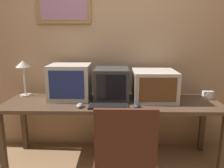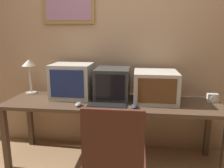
{
  "view_description": "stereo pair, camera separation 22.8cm",
  "coord_description": "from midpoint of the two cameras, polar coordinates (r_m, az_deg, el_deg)",
  "views": [
    {
      "loc": [
        0.04,
        -1.27,
        1.4
      ],
      "look_at": [
        0.0,
        0.95,
        0.9
      ],
      "focal_mm": 35.0,
      "sensor_mm": 36.0,
      "label": 1
    },
    {
      "loc": [
        0.27,
        -1.26,
        1.4
      ],
      "look_at": [
        0.0,
        0.95,
        0.9
      ],
      "focal_mm": 35.0,
      "sensor_mm": 36.0,
      "label": 2
    }
  ],
  "objects": [
    {
      "name": "monitor_right",
      "position": [
        2.37,
        13.98,
        -0.65
      ],
      "size": [
        0.45,
        0.44,
        0.32
      ],
      "color": "#B7B2A8",
      "rests_on": "desk"
    },
    {
      "name": "desk",
      "position": [
        2.35,
        2.79,
        -6.21
      ],
      "size": [
        2.27,
        0.63,
        0.71
      ],
      "color": "#4C3828",
      "rests_on": "ground_plane"
    },
    {
      "name": "wall_back",
      "position": [
        2.63,
        3.51,
        10.67
      ],
      "size": [
        8.0,
        0.08,
        2.6
      ],
      "color": "tan",
      "rests_on": "ground_plane"
    },
    {
      "name": "desk_lamp",
      "position": [
        2.71,
        -18.61,
        4.29
      ],
      "size": [
        0.16,
        0.16,
        0.41
      ],
      "color": "#B2A899",
      "rests_on": "desk"
    },
    {
      "name": "mouse_far_corner",
      "position": [
        2.18,
        -5.81,
        -5.34
      ],
      "size": [
        0.06,
        0.11,
        0.04
      ],
      "color": "gray",
      "rests_on": "desk"
    },
    {
      "name": "office_chair",
      "position": [
        1.8,
        4.65,
        -21.12
      ],
      "size": [
        0.49,
        0.49,
        0.93
      ],
      "color": "black",
      "rests_on": "ground_plane"
    },
    {
      "name": "monitor_left",
      "position": [
        2.44,
        -7.79,
        0.75
      ],
      "size": [
        0.44,
        0.36,
        0.38
      ],
      "color": "#B7B2A8",
      "rests_on": "desk"
    },
    {
      "name": "monitor_center",
      "position": [
        2.38,
        2.87,
        0.02
      ],
      "size": [
        0.36,
        0.4,
        0.34
      ],
      "color": "#333333",
      "rests_on": "desk"
    },
    {
      "name": "mouse_near_keyboard",
      "position": [
        2.14,
        8.94,
        -5.82
      ],
      "size": [
        0.07,
        0.11,
        0.04
      ],
      "color": "#282D3D",
      "rests_on": "desk"
    },
    {
      "name": "desk_clock",
      "position": [
        2.56,
        27.13,
        -3.33
      ],
      "size": [
        0.11,
        0.06,
        0.09
      ],
      "color": "#B7B2AD",
      "rests_on": "desk"
    },
    {
      "name": "keyboard_main",
      "position": [
        2.14,
        1.51,
        -5.83
      ],
      "size": [
        0.38,
        0.16,
        0.03
      ],
      "color": "black",
      "rests_on": "desk"
    }
  ]
}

